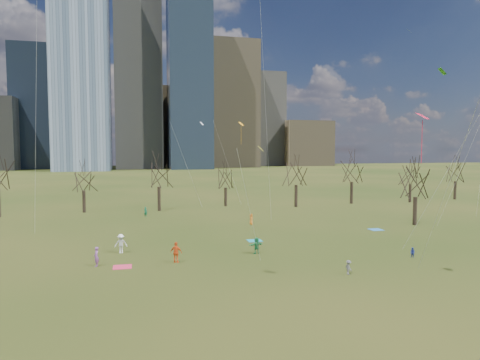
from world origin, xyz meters
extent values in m
plane|color=black|center=(0.00, 0.00, 0.00)|extent=(500.00, 500.00, 0.00)
cube|color=slate|center=(-35.00, 190.00, 59.00)|extent=(26.00, 26.00, 118.00)
cube|color=slate|center=(-8.00, 205.00, 47.50)|extent=(24.00, 24.00, 95.00)
cube|color=#384C66|center=(18.00, 195.00, 52.50)|extent=(22.00, 22.00, 105.00)
cube|color=#726347|center=(45.00, 215.00, 36.00)|extent=(28.00, 28.00, 72.00)
cube|color=#384C66|center=(-60.00, 220.00, 32.50)|extent=(25.00, 25.00, 65.00)
cube|color=slate|center=(70.00, 230.00, 29.00)|extent=(22.00, 22.00, 58.00)
cube|color=#726347|center=(5.00, 240.00, 24.00)|extent=(30.00, 30.00, 48.00)
cube|color=#726347|center=(95.00, 225.00, 14.00)|extent=(30.00, 28.00, 28.00)
cylinder|color=black|center=(-19.00, 41.00, 1.80)|extent=(0.52, 0.52, 3.60)
cylinder|color=black|center=(-7.00, 40.00, 2.02)|extent=(0.54, 0.54, 4.05)
cylinder|color=black|center=(5.00, 43.00, 1.69)|extent=(0.51, 0.51, 3.38)
cylinder|color=black|center=(17.00, 39.00, 1.98)|extent=(0.54, 0.54, 3.96)
cylinder|color=black|center=(29.00, 41.00, 2.07)|extent=(0.54, 0.54, 4.14)
cylinder|color=black|center=(41.00, 40.00, 1.75)|extent=(0.52, 0.52, 3.51)
cylinder|color=black|center=(53.00, 42.00, 1.87)|extent=(0.53, 0.53, 3.74)
cylinder|color=black|center=(26.00, 18.00, 1.91)|extent=(0.53, 0.53, 3.83)
cube|color=teal|center=(2.07, 13.52, 0.01)|extent=(1.60, 1.50, 0.03)
cube|color=#2669B5|center=(18.97, 16.12, 0.01)|extent=(1.60, 1.50, 0.03)
cube|color=#CB284B|center=(-12.11, 5.88, 0.01)|extent=(1.60, 1.50, 0.03)
imported|color=#5C5C60|center=(5.99, -0.90, 0.60)|extent=(0.47, 0.79, 1.20)
imported|color=#F0531A|center=(-7.39, 6.22, 0.95)|extent=(1.20, 0.92, 1.89)
imported|color=#1B7B42|center=(0.61, 7.71, 0.81)|extent=(1.58, 0.84, 1.63)
imported|color=#9352A5|center=(-14.32, 6.69, 0.86)|extent=(0.46, 0.66, 1.73)
imported|color=#233399|center=(14.54, 2.60, 0.49)|extent=(0.53, 0.59, 0.99)
imported|color=silver|center=(-12.37, 11.19, 0.95)|extent=(1.26, 0.77, 1.90)
imported|color=orange|center=(4.46, 23.60, 0.74)|extent=(0.63, 0.81, 1.47)
imported|color=#19724A|center=(-9.40, 34.03, 0.76)|extent=(0.66, 0.62, 1.52)
plane|color=#C4E624|center=(12.12, 0.72, 20.47)|extent=(1.03, 0.99, 0.54)
cylinder|color=silver|center=(13.99, -4.07, 10.94)|extent=(3.75, 9.60, 19.08)
plane|color=red|center=(9.44, -5.05, 12.68)|extent=(1.29, 1.24, 0.50)
cylinder|color=silver|center=(7.34, -9.91, 7.04)|extent=(4.21, 9.75, 11.29)
cylinder|color=red|center=(9.44, -5.05, 10.80)|extent=(0.04, 0.04, 3.15)
cylinder|color=silver|center=(3.82, 15.69, 17.51)|extent=(4.06, 6.72, 32.22)
plane|color=green|center=(23.09, 9.95, 19.08)|extent=(0.89, 1.14, 0.74)
cylinder|color=silver|center=(25.21, 7.81, 10.24)|extent=(4.26, 4.32, 17.69)
cylinder|color=silver|center=(-20.17, 13.65, 15.49)|extent=(2.26, 5.41, 28.19)
plane|color=orange|center=(5.82, 34.71, 14.37)|extent=(1.24, 1.23, 0.64)
cylinder|color=silver|center=(2.91, 31.22, 7.89)|extent=(5.85, 7.00, 12.98)
cylinder|color=orange|center=(5.82, 34.71, 12.57)|extent=(0.04, 0.04, 3.00)
plane|color=#EFF526|center=(-1.28, 0.10, 10.33)|extent=(0.63, 0.72, 0.40)
cylinder|color=silver|center=(-3.38, -4.63, 5.86)|extent=(4.23, 9.48, 8.94)
plane|color=silver|center=(-0.87, 32.85, 14.23)|extent=(0.82, 0.86, 0.49)
cylinder|color=silver|center=(-3.54, 29.84, 7.82)|extent=(5.37, 6.03, 12.84)
camera|label=1|loc=(-10.96, -32.18, 10.26)|focal=32.00mm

